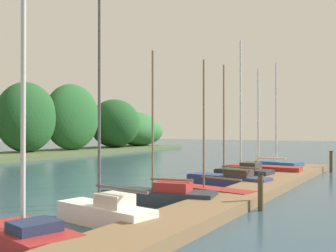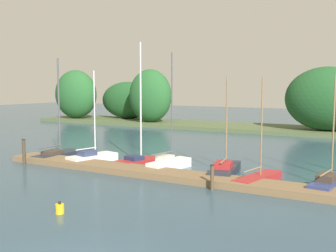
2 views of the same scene
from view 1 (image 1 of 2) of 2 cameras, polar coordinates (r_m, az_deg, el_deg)
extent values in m
cube|color=brown|center=(14.14, 8.51, -10.39)|extent=(28.76, 1.80, 0.35)
ellipsoid|color=#1E4C23|center=(49.64, -7.49, 0.37)|extent=(6.59, 5.85, 5.84)
ellipsoid|color=#2D6633|center=(54.42, -4.01, -0.81)|extent=(8.90, 4.83, 3.74)
ellipsoid|color=#1E4C23|center=(41.05, -19.23, 1.18)|extent=(6.66, 4.03, 6.72)
ellipsoid|color=#235628|center=(44.47, -13.28, 1.24)|extent=(7.49, 3.60, 7.04)
ellipsoid|color=#2D6633|center=(54.72, -4.31, -0.41)|extent=(8.36, 3.93, 4.49)
cube|color=maroon|center=(10.02, -19.22, -14.51)|extent=(1.96, 3.04, 0.36)
cube|color=maroon|center=(11.14, -22.16, -13.15)|extent=(0.87, 0.86, 0.31)
cube|color=#1E2847|center=(9.64, -18.27, -13.25)|extent=(1.16, 1.06, 0.24)
cylinder|color=#B7B7BC|center=(9.99, -19.70, 7.22)|extent=(0.12, 0.12, 7.17)
cube|color=white|center=(11.44, -8.89, -12.28)|extent=(1.43, 3.25, 0.54)
cube|color=white|center=(12.52, -13.22, -11.36)|extent=(0.63, 0.86, 0.46)
cube|color=beige|center=(11.07, -7.53, -10.31)|extent=(0.83, 1.04, 0.35)
cylinder|color=#4C4C51|center=(11.42, -9.64, 4.83)|extent=(0.08, 0.08, 6.25)
cylinder|color=#4C4C51|center=(10.83, -6.63, -8.80)|extent=(0.41, 1.93, 0.09)
cube|color=#232833|center=(14.31, -1.08, -10.00)|extent=(1.92, 4.00, 0.49)
cube|color=#232833|center=(14.98, -7.39, -9.65)|extent=(0.83, 1.07, 0.41)
cube|color=maroon|center=(14.09, 0.77, -8.49)|extent=(1.10, 1.30, 0.32)
cylinder|color=#7F6647|center=(14.22, -2.17, 0.83)|extent=(0.08, 0.08, 4.89)
cylinder|color=#7F6647|center=(14.08, 0.49, -7.54)|extent=(0.38, 1.53, 0.08)
cube|color=maroon|center=(15.76, 5.86, -9.31)|extent=(1.61, 3.70, 0.38)
cube|color=maroon|center=(16.75, 1.31, -8.85)|extent=(0.68, 0.98, 0.32)
cylinder|color=#7F6647|center=(15.73, 5.05, 0.40)|extent=(0.08, 0.08, 4.94)
cylinder|color=#7F6647|center=(15.38, 7.47, -7.32)|extent=(0.41, 1.75, 0.07)
cube|color=navy|center=(18.99, 8.63, -7.63)|extent=(1.49, 3.94, 0.48)
cube|color=navy|center=(19.88, 4.24, -7.38)|extent=(0.67, 1.02, 0.41)
cube|color=#3D3328|center=(18.71, 9.92, -6.50)|extent=(0.89, 1.24, 0.31)
cylinder|color=#7F6647|center=(18.98, 7.86, 0.86)|extent=(0.08, 0.08, 5.13)
cylinder|color=#7F6647|center=(18.65, 10.16, -5.74)|extent=(0.32, 1.90, 0.08)
cube|color=#232833|center=(21.25, 10.71, -6.75)|extent=(1.45, 2.81, 0.57)
cube|color=#232833|center=(21.76, 7.69, -6.68)|extent=(0.75, 0.72, 0.48)
cube|color=#3D3328|center=(21.08, 11.58, -5.52)|extent=(1.02, 0.87, 0.37)
cylinder|color=silver|center=(21.24, 10.19, 2.98)|extent=(0.10, 0.10, 6.64)
cube|color=maroon|center=(23.30, 13.31, -6.17)|extent=(1.33, 4.06, 0.58)
cube|color=maroon|center=(23.84, 9.08, -6.12)|extent=(0.69, 1.03, 0.49)
cylinder|color=silver|center=(23.28, 12.58, 1.23)|extent=(0.11, 0.11, 5.43)
cylinder|color=silver|center=(23.13, 14.33, -4.42)|extent=(0.14, 1.62, 0.08)
cube|color=#285684|center=(26.62, 15.37, -5.45)|extent=(2.00, 2.98, 0.57)
cube|color=#285684|center=(27.24, 13.10, -5.40)|extent=(0.90, 0.84, 0.49)
cylinder|color=silver|center=(26.64, 14.97, 1.91)|extent=(0.12, 0.12, 6.26)
cylinder|color=#4C3D28|center=(13.49, 12.88, -9.10)|extent=(0.17, 0.17, 1.17)
cylinder|color=black|center=(13.42, 12.88, -6.55)|extent=(0.20, 0.20, 0.04)
cylinder|color=#4C3D28|center=(26.59, 21.96, -4.71)|extent=(0.18, 0.18, 1.25)
cylinder|color=black|center=(26.55, 21.96, -3.32)|extent=(0.21, 0.21, 0.04)
camera|label=2|loc=(24.17, 63.54, 5.22)|focal=43.17mm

